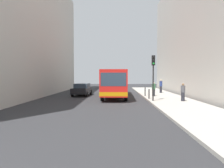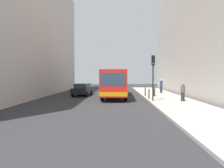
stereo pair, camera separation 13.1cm
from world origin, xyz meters
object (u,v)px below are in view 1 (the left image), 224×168
(bus, at_px, (115,82))
(traffic_light, at_px, (153,69))
(pedestrian_mid_sidewalk, at_px, (154,89))
(pedestrian_far_sidewalk, at_px, (161,86))
(bollard_mid, at_px, (145,92))
(bollard_near, at_px, (149,94))
(pedestrian_near_signal, at_px, (183,92))
(car_beside_bus, at_px, (82,89))

(bus, xyz_separation_m, traffic_light, (3.46, -4.97, 1.28))
(pedestrian_mid_sidewalk, distance_m, pedestrian_far_sidewalk, 4.61)
(traffic_light, relative_size, bollard_mid, 4.32)
(bollard_near, xyz_separation_m, pedestrian_mid_sidewalk, (0.93, 2.68, 0.31))
(pedestrian_near_signal, distance_m, pedestrian_far_sidewalk, 8.76)
(car_beside_bus, distance_m, pedestrian_mid_sidewalk, 8.58)
(bus, bearing_deg, bollard_near, 136.86)
(traffic_light, distance_m, bollard_mid, 5.05)
(bus, bearing_deg, pedestrian_mid_sidewalk, 173.14)
(bus, bearing_deg, car_beside_bus, -16.84)
(traffic_light, height_order, bollard_near, traffic_light)
(car_beside_bus, distance_m, bollard_near, 8.74)
(bollard_near, height_order, pedestrian_near_signal, pedestrian_near_signal)
(bus, height_order, pedestrian_far_sidewalk, bus)
(bollard_mid, bearing_deg, bus, 171.24)
(traffic_light, relative_size, pedestrian_mid_sidewalk, 2.60)
(pedestrian_near_signal, bearing_deg, pedestrian_far_sidewalk, 141.10)
(bus, relative_size, bollard_mid, 11.66)
(bollard_near, xyz_separation_m, pedestrian_near_signal, (2.74, -1.81, 0.32))
(car_beside_bus, xyz_separation_m, traffic_light, (7.52, -6.31, 2.22))
(bus, relative_size, bollard_near, 11.66)
(traffic_light, bearing_deg, bus, 124.80)
(bollard_mid, height_order, pedestrian_mid_sidewalk, pedestrian_mid_sidewalk)
(pedestrian_near_signal, relative_size, pedestrian_far_sidewalk, 0.89)
(bus, height_order, pedestrian_mid_sidewalk, bus)
(pedestrian_mid_sidewalk, bearing_deg, pedestrian_far_sidewalk, 151.42)
(bus, bearing_deg, pedestrian_near_signal, 141.37)
(bollard_mid, distance_m, pedestrian_mid_sidewalk, 0.99)
(bollard_mid, height_order, pedestrian_near_signal, pedestrian_near_signal)
(bollard_mid, bearing_deg, pedestrian_mid_sidewalk, -6.12)
(bus, height_order, car_beside_bus, bus)
(bus, xyz_separation_m, pedestrian_near_signal, (6.10, -5.11, -0.78))
(bollard_mid, relative_size, pedestrian_near_signal, 0.59)
(bollard_near, distance_m, bollard_mid, 2.78)
(car_beside_bus, relative_size, pedestrian_mid_sidewalk, 2.83)
(car_beside_bus, height_order, pedestrian_mid_sidewalk, pedestrian_mid_sidewalk)
(bus, height_order, bollard_mid, bus)
(bus, height_order, bollard_near, bus)
(pedestrian_near_signal, distance_m, pedestrian_mid_sidewalk, 4.84)
(pedestrian_near_signal, bearing_deg, traffic_light, -132.33)
(bus, xyz_separation_m, pedestrian_mid_sidewalk, (4.29, -0.62, -0.79))
(bollard_mid, relative_size, pedestrian_far_sidewalk, 0.53)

